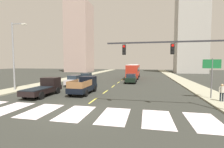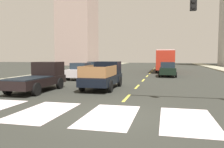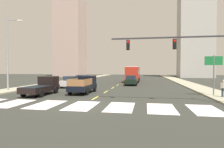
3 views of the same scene
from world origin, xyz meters
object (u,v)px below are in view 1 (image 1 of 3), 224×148
object	(u,v)px
pickup_dark	(45,87)
sedan_near_right	(87,77)
streetlight_left	(14,54)
pickup_stakebed	(85,85)
sedan_far	(75,80)
city_bus	(133,70)
sedan_mid	(131,78)
direction_sign_green	(212,70)
traffic_signal_gantry	(188,57)
pedestrian_walking	(222,91)

from	to	relation	value
pickup_dark	sedan_near_right	distance (m)	13.88
streetlight_left	pickup_stakebed	bearing A→B (deg)	2.92
pickup_dark	sedan_far	size ratio (longest dim) A/B	1.18
pickup_dark	city_bus	distance (m)	24.00
pickup_dark	city_bus	xyz separation A→B (m)	(8.47, 22.44, 1.03)
city_bus	streetlight_left	size ratio (longest dim) A/B	1.20
pickup_dark	sedan_mid	world-z (taller)	pickup_dark
sedan_far	direction_sign_green	xyz separation A→B (m)	(17.99, -6.72, 2.17)
pickup_dark	streetlight_left	xyz separation A→B (m)	(-5.60, 1.73, 4.05)
sedan_far	sedan_near_right	bearing A→B (deg)	91.08
traffic_signal_gantry	sedan_near_right	bearing A→B (deg)	131.25
pickup_stakebed	traffic_signal_gantry	xyz separation A→B (m)	(10.65, -5.29, 3.29)
pickup_dark	direction_sign_green	distance (m)	18.12
pickup_stakebed	pickup_dark	world-z (taller)	same
pickup_dark	streetlight_left	distance (m)	7.12
streetlight_left	direction_sign_green	bearing A→B (deg)	-0.75
pickup_dark	traffic_signal_gantry	bearing A→B (deg)	-10.15
streetlight_left	pedestrian_walking	world-z (taller)	streetlight_left
pickup_dark	traffic_signal_gantry	world-z (taller)	traffic_signal_gantry
direction_sign_green	streetlight_left	distance (m)	23.62
pickup_stakebed	sedan_far	size ratio (longest dim) A/B	1.18
city_bus	sedan_near_right	size ratio (longest dim) A/B	2.45
sedan_near_right	streetlight_left	xyz separation A→B (m)	(-5.39, -12.14, 4.11)
pedestrian_walking	sedan_far	bearing A→B (deg)	-57.01
streetlight_left	pedestrian_walking	xyz separation A→B (m)	(24.04, -1.52, -3.85)
city_bus	direction_sign_green	xyz separation A→B (m)	(9.47, -21.01, 1.08)
traffic_signal_gantry	pedestrian_walking	world-z (taller)	traffic_signal_gantry
pickup_stakebed	traffic_signal_gantry	world-z (taller)	traffic_signal_gantry
pickup_stakebed	sedan_far	distance (m)	7.17
pickup_stakebed	pickup_dark	size ratio (longest dim) A/B	1.00
sedan_far	sedan_near_right	world-z (taller)	same
pickup_stakebed	streetlight_left	bearing A→B (deg)	-179.21
sedan_far	city_bus	bearing A→B (deg)	58.73
pickup_stakebed	streetlight_left	size ratio (longest dim) A/B	0.58
pickup_stakebed	city_bus	size ratio (longest dim) A/B	0.48
city_bus	traffic_signal_gantry	distance (m)	26.34
sedan_mid	pedestrian_walking	xyz separation A→B (m)	(9.70, -13.29, 0.26)
direction_sign_green	streetlight_left	world-z (taller)	streetlight_left
city_bus	sedan_far	xyz separation A→B (m)	(-8.52, -14.29, -1.09)
pickup_stakebed	streetlight_left	xyz separation A→B (m)	(-9.60, -0.49, 4.03)
sedan_near_right	streetlight_left	bearing A→B (deg)	-114.35
sedan_far	streetlight_left	xyz separation A→B (m)	(-5.54, -6.41, 4.11)
sedan_far	streetlight_left	world-z (taller)	streetlight_left
traffic_signal_gantry	pedestrian_walking	xyz separation A→B (m)	(3.79, 3.27, -3.11)
pedestrian_walking	sedan_mid	bearing A→B (deg)	-87.66
direction_sign_green	traffic_signal_gantry	bearing A→B (deg)	-126.26
pickup_stakebed	direction_sign_green	world-z (taller)	direction_sign_green
pickup_dark	sedan_far	distance (m)	8.14
city_bus	streetlight_left	distance (m)	25.21
city_bus	pickup_dark	bearing A→B (deg)	-112.88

